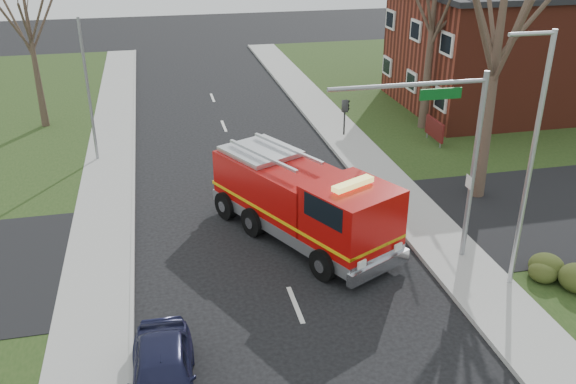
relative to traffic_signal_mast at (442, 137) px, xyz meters
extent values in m
plane|color=black|center=(-5.21, -1.50, -4.71)|extent=(120.00, 120.00, 0.00)
cube|color=#9F9E99|center=(0.99, -1.50, -4.63)|extent=(2.40, 80.00, 0.15)
cube|color=#9F9E99|center=(-11.41, -1.50, -4.63)|extent=(2.40, 80.00, 0.15)
cube|color=maroon|center=(13.79, 16.50, -1.21)|extent=(15.00, 10.00, 7.00)
cube|color=silver|center=(6.24, 16.50, -2.71)|extent=(0.12, 1.40, 1.20)
cube|color=#531413|center=(5.29, 11.00, -3.81)|extent=(0.12, 2.00, 1.00)
cylinder|color=gray|center=(5.29, 10.20, -4.26)|extent=(0.08, 0.08, 0.90)
cylinder|color=gray|center=(5.29, 11.80, -4.26)|extent=(0.08, 0.08, 0.90)
ellipsoid|color=#2A3613|center=(3.79, -2.50, -4.13)|extent=(2.80, 2.00, 0.90)
cone|color=#3E2D24|center=(4.29, 4.50, 1.29)|extent=(0.64, 0.64, 12.00)
cone|color=#3E2D24|center=(5.79, 13.50, 0.54)|extent=(0.56, 0.56, 10.50)
cone|color=#3E2D24|center=(-15.21, 18.50, -0.21)|extent=(0.44, 0.44, 9.00)
cylinder|color=gray|center=(1.29, 0.00, -1.31)|extent=(0.18, 0.18, 6.80)
cylinder|color=gray|center=(-1.31, 0.00, 1.79)|extent=(5.20, 0.14, 0.14)
cube|color=#0C591E|center=(-0.21, 0.00, 1.44)|extent=(1.40, 0.06, 0.35)
imported|color=black|center=(-3.31, 0.00, 1.44)|extent=(0.22, 0.18, 1.10)
cylinder|color=#B7BABF|center=(1.99, -2.00, -0.51)|extent=(0.16, 0.16, 8.40)
cylinder|color=#B7BABF|center=(1.29, -2.00, 3.59)|extent=(1.40, 0.12, 0.12)
cylinder|color=gray|center=(-12.01, 12.50, -1.21)|extent=(0.14, 0.14, 7.00)
cube|color=#AD0A08|center=(-4.54, 3.92, -3.12)|extent=(4.76, 5.95, 2.15)
cube|color=#AD0A08|center=(-2.80, 0.44, -2.97)|extent=(3.57, 3.57, 2.46)
cube|color=#B7BABF|center=(-4.00, 2.82, -3.99)|extent=(5.97, 8.34, 0.46)
cube|color=#E5B20C|center=(-4.00, 2.82, -3.43)|extent=(5.98, 8.35, 0.12)
cube|color=black|center=(-2.30, -0.57, -2.20)|extent=(2.16, 1.15, 0.87)
cube|color=#E5D866|center=(-2.80, 0.44, -1.58)|extent=(1.63, 1.05, 0.18)
cylinder|color=black|center=(-3.95, -0.25, -4.14)|extent=(0.82, 1.17, 1.13)
cylinder|color=black|center=(-1.57, 0.94, -4.14)|extent=(0.82, 1.17, 1.13)
cylinder|color=black|center=(-6.56, 4.97, -4.14)|extent=(0.82, 1.17, 1.13)
cylinder|color=black|center=(-4.18, 6.16, -4.14)|extent=(0.82, 1.17, 1.13)
imported|color=#1A1C3A|center=(-9.41, -4.63, -4.01)|extent=(1.78, 4.16, 1.40)
camera|label=1|loc=(-8.96, -17.06, 6.67)|focal=38.00mm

